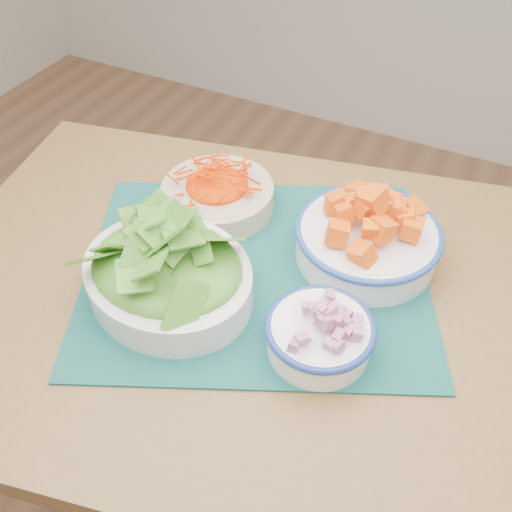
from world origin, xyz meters
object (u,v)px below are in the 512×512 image
(carrot_bowl, at_px, (217,192))
(squash_bowl, at_px, (369,230))
(placemat, at_px, (256,271))
(onion_bowl, at_px, (320,331))
(table, at_px, (270,337))
(lettuce_bowl, at_px, (167,266))

(carrot_bowl, xyz_separation_m, squash_bowl, (0.27, -0.00, 0.02))
(placemat, height_order, squash_bowl, squash_bowl)
(carrot_bowl, bearing_deg, onion_bowl, -37.07)
(squash_bowl, xyz_separation_m, onion_bowl, (0.00, -0.20, -0.02))
(table, relative_size, lettuce_bowl, 3.95)
(table, bearing_deg, placemat, 132.63)
(carrot_bowl, relative_size, squash_bowl, 0.79)
(table, height_order, lettuce_bowl, lettuce_bowl)
(table, bearing_deg, lettuce_bowl, -163.69)
(lettuce_bowl, bearing_deg, carrot_bowl, 112.94)
(carrot_bowl, height_order, onion_bowl, onion_bowl)
(onion_bowl, bearing_deg, squash_bowl, 90.47)
(placemat, height_order, onion_bowl, onion_bowl)
(table, height_order, carrot_bowl, carrot_bowl)
(lettuce_bowl, relative_size, onion_bowl, 1.97)
(squash_bowl, relative_size, lettuce_bowl, 0.92)
(carrot_bowl, height_order, lettuce_bowl, lettuce_bowl)
(carrot_bowl, relative_size, lettuce_bowl, 0.73)
(table, relative_size, squash_bowl, 4.29)
(placemat, xyz_separation_m, lettuce_bowl, (-0.09, -0.10, 0.06))
(squash_bowl, xyz_separation_m, lettuce_bowl, (-0.23, -0.21, 0.00))
(table, distance_m, lettuce_bowl, 0.23)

